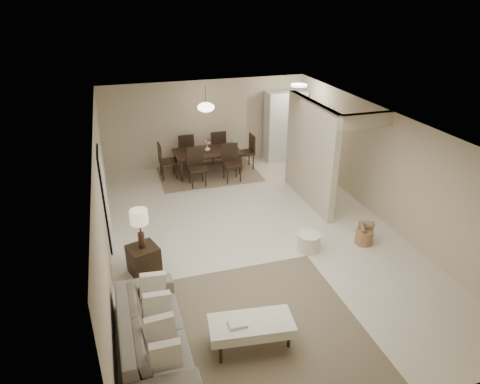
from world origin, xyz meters
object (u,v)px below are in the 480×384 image
object	(u,v)px
side_table	(144,260)
round_pouf	(309,242)
ottoman_bench	(251,326)
dining_table	(208,162)
sofa	(153,333)
wicker_basket	(364,237)
pantry_cabinet	(285,126)

from	to	relation	value
side_table	round_pouf	bearing A→B (deg)	-3.43
ottoman_bench	dining_table	size ratio (longest dim) A/B	0.69
side_table	round_pouf	distance (m)	3.26
sofa	ottoman_bench	world-z (taller)	sofa
ottoman_bench	round_pouf	bearing A→B (deg)	54.45
sofa	wicker_basket	world-z (taller)	sofa
pantry_cabinet	dining_table	xyz separation A→B (m)	(-2.53, -0.45, -0.72)
ottoman_bench	side_table	bearing A→B (deg)	127.03
ottoman_bench	pantry_cabinet	bearing A→B (deg)	71.19
pantry_cabinet	round_pouf	distance (m)	5.29
side_table	dining_table	bearing A→B (deg)	62.98
pantry_cabinet	sofa	size ratio (longest dim) A/B	0.89
round_pouf	wicker_basket	size ratio (longest dim) A/B	1.29
round_pouf	dining_table	xyz separation A→B (m)	(-1.03, 4.55, 0.15)
pantry_cabinet	sofa	distance (m)	8.36
side_table	pantry_cabinet	bearing A→B (deg)	45.35
dining_table	pantry_cabinet	bearing A→B (deg)	8.61
wicker_basket	sofa	bearing A→B (deg)	-159.38
pantry_cabinet	wicker_basket	bearing A→B (deg)	-93.18
pantry_cabinet	dining_table	bearing A→B (deg)	-169.90
sofa	round_pouf	xyz separation A→B (m)	(3.30, 1.80, -0.16)
dining_table	wicker_basket	bearing A→B (deg)	-65.74
pantry_cabinet	round_pouf	bearing A→B (deg)	-106.66
pantry_cabinet	wicker_basket	world-z (taller)	pantry_cabinet
side_table	dining_table	distance (m)	4.89
sofa	wicker_basket	distance (m)	4.83
round_pouf	sofa	bearing A→B (deg)	-151.41
sofa	dining_table	xyz separation A→B (m)	(2.27, 6.35, -0.02)
wicker_basket	dining_table	xyz separation A→B (m)	(-2.24, 4.65, 0.17)
sofa	round_pouf	size ratio (longest dim) A/B	5.03
sofa	round_pouf	bearing A→B (deg)	-62.21
ottoman_bench	dining_table	bearing A→B (deg)	89.26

